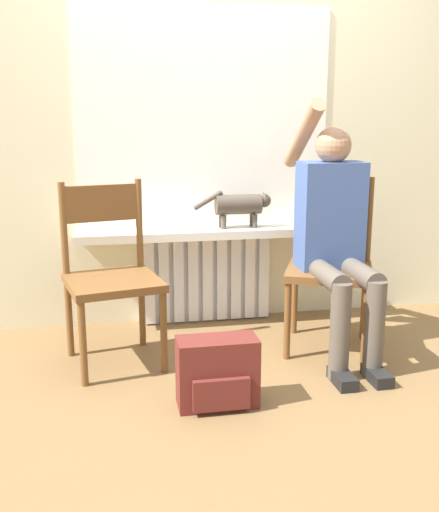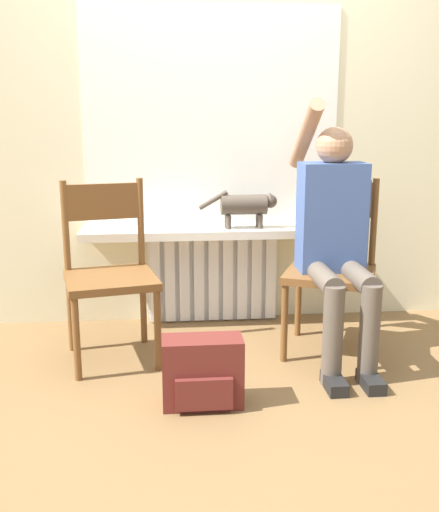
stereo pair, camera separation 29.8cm
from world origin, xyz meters
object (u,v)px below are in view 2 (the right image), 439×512
chair_right (331,265)px  person (336,234)px  chair_left (109,270)px  backpack (203,373)px  cat (246,205)px

chair_right → person: size_ratio=0.69×
chair_right → chair_left: bearing=-157.0°
chair_right → person: (-0.02, -0.11, 0.20)m
chair_left → backpack: (0.45, -0.60, -0.33)m
person → backpack: bearing=-146.2°
person → cat: person is taller
chair_left → chair_right: 1.19m
chair_right → cat: size_ratio=1.99×
backpack → cat: bearing=72.2°
cat → backpack: size_ratio=1.32×
backpack → chair_right: bearing=38.8°
chair_left → chair_right: (1.19, -0.00, 0.00)m
chair_left → cat: 0.93m
cat → chair_right: bearing=-46.7°
chair_left → person: bearing=-17.7°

